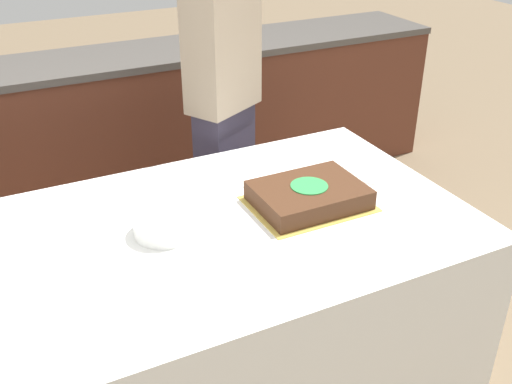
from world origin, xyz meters
TOP-DOWN VIEW (x-y plane):
  - ground_plane at (0.00, 0.00)m, footprint 14.00×14.00m
  - back_counter at (0.00, 1.65)m, footprint 4.40×0.58m
  - dining_table at (0.00, 0.00)m, footprint 1.99×1.14m
  - cake at (0.44, -0.02)m, footprint 0.45×0.34m
  - plate_stack at (-0.12, 0.03)m, footprint 0.22×0.22m
  - side_plate_near_cake at (0.35, 0.29)m, footprint 0.22×0.22m
  - side_plate_right_edge at (0.83, 0.08)m, footprint 0.22×0.22m
  - person_cutting_cake at (0.44, 0.79)m, footprint 0.41×0.35m

SIDE VIEW (x-z plane):
  - ground_plane at x=0.00m, z-range 0.00..0.00m
  - dining_table at x=0.00m, z-range 0.00..0.72m
  - back_counter at x=0.00m, z-range 0.00..0.92m
  - side_plate_near_cake at x=0.35m, z-range 0.72..0.73m
  - side_plate_right_edge at x=0.83m, z-range 0.72..0.73m
  - plate_stack at x=-0.12m, z-range 0.72..0.79m
  - cake at x=0.44m, z-range 0.72..0.80m
  - person_cutting_cake at x=0.44m, z-range 0.05..1.69m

